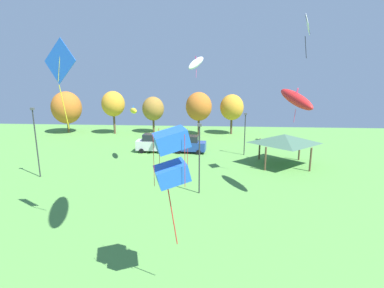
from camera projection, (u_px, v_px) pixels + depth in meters
The scene contains 17 objects.
kite_flying_1 at pixel (133, 111), 34.55m from camera, with size 1.77×2.94×0.97m.
kite_flying_3 at pixel (296, 99), 23.63m from camera, with size 2.39×4.46×2.89m.
kite_flying_4 at pixel (171, 157), 13.04m from camera, with size 1.86×1.77×5.56m.
kite_flying_5 at pixel (196, 63), 33.92m from camera, with size 2.20×3.84×2.67m.
kite_flying_6 at pixel (307, 26), 25.29m from camera, with size 0.59×1.80×3.68m.
kite_flying_7 at pixel (60, 64), 17.65m from camera, with size 2.49×1.13×5.44m.
parked_car_leftmost at pixel (152, 143), 39.92m from camera, with size 4.15×2.04×2.44m.
parked_car_second_from_left at pixel (190, 144), 39.56m from camera, with size 4.38×2.30×2.29m.
park_pavilion at pixel (284, 139), 33.70m from camera, with size 6.14×5.54×3.60m.
light_post_0 at pixel (245, 131), 37.95m from camera, with size 0.36×0.20×5.43m.
light_post_1 at pixel (36, 139), 29.52m from camera, with size 0.36×0.20×7.04m.
light_post_2 at pixel (199, 155), 25.48m from camera, with size 0.36×0.20×6.17m.
treeline_tree_0 at pixel (67, 108), 52.33m from camera, with size 5.11×5.11×7.26m.
treeline_tree_1 at pixel (113, 104), 51.30m from camera, with size 3.94×3.94×7.36m.
treeline_tree_2 at pixel (153, 109), 52.55m from camera, with size 3.81×3.81×6.35m.
treeline_tree_3 at pixel (199, 107), 50.23m from camera, with size 4.38×4.38×7.27m.
treeline_tree_4 at pixel (232, 107), 51.05m from camera, with size 4.00×4.00×6.85m.
Camera 1 is at (1.83, 0.87, 10.20)m, focal length 28.00 mm.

